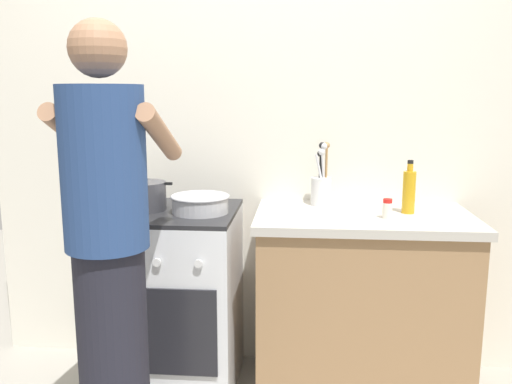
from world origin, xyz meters
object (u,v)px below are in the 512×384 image
utensil_crock (321,186)px  person (109,257)px  stove_range (176,299)px  spice_bottle (387,209)px  mixing_bowl (200,203)px  pot (144,196)px  oil_bottle (409,191)px

utensil_crock → person: size_ratio=0.19×
stove_range → spice_bottle: size_ratio=10.12×
mixing_bowl → person: 0.63m
utensil_crock → spice_bottle: (0.29, -0.26, -0.05)m
stove_range → mixing_bowl: bearing=-16.6°
stove_range → person: bearing=-97.8°
spice_bottle → person: bearing=-153.2°
mixing_bowl → spice_bottle: size_ratio=3.10×
utensil_crock → spice_bottle: utensil_crock is taller
spice_bottle → stove_range: bearing=175.3°
stove_range → pot: pot is taller
person → pot: bearing=94.9°
utensil_crock → spice_bottle: size_ratio=3.55×
stove_range → spice_bottle: spice_bottle is taller
pot → utensil_crock: utensil_crock is taller
stove_range → oil_bottle: (1.11, 0.04, 0.55)m
spice_bottle → mixing_bowl: bearing=177.3°
stove_range → mixing_bowl: (0.14, -0.04, 0.50)m
pot → mixing_bowl: 0.28m
stove_range → pot: size_ratio=3.25×
stove_range → pot: bearing=-179.0°
stove_range → utensil_crock: (0.71, 0.18, 0.55)m
pot → spice_bottle: bearing=-4.0°
stove_range → person: 0.75m
spice_bottle → oil_bottle: 0.17m
pot → spice_bottle: size_ratio=3.12×
pot → stove_range: bearing=1.0°
utensil_crock → person: bearing=-134.6°
pot → person: person is taller
mixing_bowl → oil_bottle: (0.97, 0.08, 0.06)m
utensil_crock → stove_range: bearing=-166.0°
stove_range → person: (-0.09, -0.63, 0.41)m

